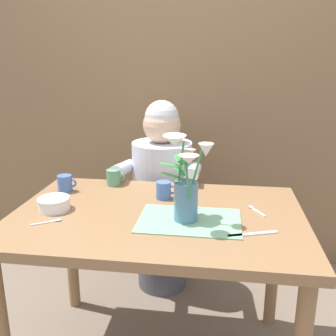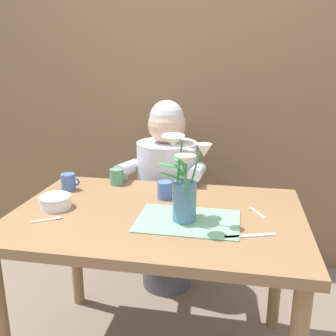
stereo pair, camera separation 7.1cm
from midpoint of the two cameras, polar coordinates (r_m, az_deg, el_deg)
name	(u,v)px [view 1 (the left image)]	position (r m, az deg, el deg)	size (l,w,h in m)	color
wood_panel_backdrop	(184,75)	(2.49, 1.60, 13.82)	(4.00, 0.10, 2.50)	brown
dining_table	(158,234)	(1.62, -2.84, -9.91)	(1.20, 0.80, 0.74)	olive
seated_person	(162,199)	(2.22, -1.81, -4.69)	(0.45, 0.47, 1.14)	#4C4C56
striped_placemat	(189,220)	(1.50, 1.87, -7.90)	(0.40, 0.28, 0.01)	#7AB289
flower_vase	(185,181)	(1.44, 1.25, -2.05)	(0.22, 0.24, 0.34)	teal
ceramic_bowl	(54,203)	(1.67, -17.96, -5.06)	(0.14, 0.14, 0.06)	white
dinner_knife	(253,234)	(1.42, 11.22, -9.73)	(0.19, 0.02, 0.01)	silver
ceramic_mug	(114,177)	(1.92, -9.23, -1.42)	(0.09, 0.07, 0.08)	#569970
tea_cup	(164,190)	(1.72, -1.73, -3.37)	(0.09, 0.07, 0.08)	#476BB7
coffee_cup	(65,183)	(1.88, -16.26, -2.24)	(0.09, 0.07, 0.08)	#476BB7
spoon_0	(254,209)	(1.64, 11.67, -6.10)	(0.07, 0.11, 0.01)	silver
spoon_1	(51,221)	(1.57, -18.39, -7.63)	(0.11, 0.08, 0.01)	silver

